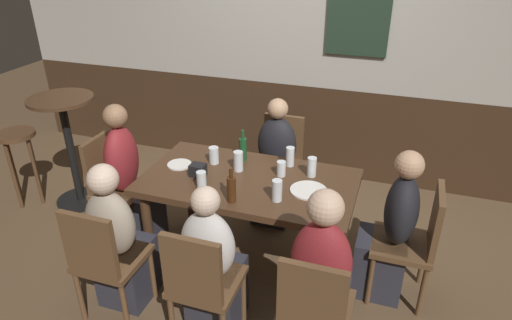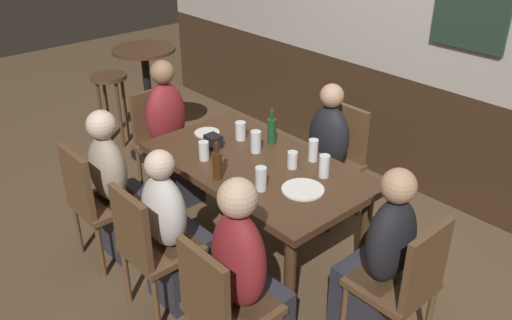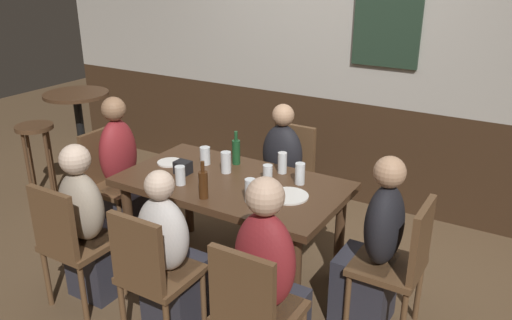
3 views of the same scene
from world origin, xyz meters
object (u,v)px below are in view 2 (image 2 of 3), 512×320
object	(u,v)px
chair_mid_far	(337,156)
person_left_near	(118,194)
chair_head_east	(404,281)
chair_head_west	(160,138)
person_right_near	(246,290)
person_mid_near	(174,240)
bar_stool	(111,90)
pint_glass_pale	(313,152)
condiment_caddy	(213,141)
pint_glass_amber	(324,167)
dining_table	(256,174)
tumbler_short	(292,161)
beer_bottle_green	(272,130)
person_mid_far	(323,167)
plate_white_small	(207,133)
chair_left_near	(96,199)
person_head_west	(171,144)
pint_glass_stout	(256,143)
highball_clear	(241,132)
side_bar_table	(148,94)
beer_bottle_brown	(217,165)
tumbler_water	(204,151)
plate_white_large	(303,189)
chair_right_near	(222,305)
person_head_east	(379,270)
chair_mid_near	(150,245)
beer_glass_half	(261,180)

from	to	relation	value
chair_mid_far	person_left_near	xyz separation A→B (m)	(-0.68, -1.51, -0.03)
chair_head_east	chair_head_west	size ratio (longest dim) A/B	1.00
chair_head_east	person_right_near	xyz separation A→B (m)	(-0.51, -0.68, 0.00)
person_mid_near	bar_stool	world-z (taller)	person_mid_near
pint_glass_pale	condiment_caddy	size ratio (longest dim) A/B	1.38
pint_glass_amber	dining_table	bearing A→B (deg)	-155.07
tumbler_short	beer_bottle_green	size ratio (longest dim) A/B	0.45
person_mid_far	plate_white_small	distance (m)	0.91
person_mid_far	tumbler_short	xyz separation A→B (m)	(0.21, -0.55, 0.33)
chair_left_near	chair_mid_far	xyz separation A→B (m)	(0.68, 1.68, 0.00)
chair_head_west	person_head_west	xyz separation A→B (m)	(0.16, 0.00, 0.00)
pint_glass_stout	pint_glass_pale	bearing A→B (deg)	29.85
beer_bottle_green	bar_stool	xyz separation A→B (m)	(-2.14, -0.12, -0.27)
pint_glass_pale	pint_glass_amber	bearing A→B (deg)	-29.03
chair_head_east	highball_clear	world-z (taller)	chair_head_east
person_left_near	side_bar_table	size ratio (longest dim) A/B	1.05
beer_bottle_brown	plate_white_small	xyz separation A→B (m)	(-0.57, 0.35, -0.09)
person_mid_far	dining_table	bearing A→B (deg)	-90.00
chair_left_near	highball_clear	world-z (taller)	chair_left_near
dining_table	bar_stool	size ratio (longest dim) A/B	2.13
person_mid_far	tumbler_water	distance (m)	1.00
person_mid_near	beer_bottle_green	distance (m)	1.04
highball_clear	dining_table	bearing A→B (deg)	-24.43
plate_white_large	plate_white_small	size ratio (longest dim) A/B	1.40
person_left_near	beer_bottle_green	distance (m)	1.15
chair_mid_far	chair_head_west	bearing A→B (deg)	-144.68
chair_head_east	condiment_caddy	size ratio (longest dim) A/B	8.00
person_right_near	beer_bottle_green	world-z (taller)	person_right_near
chair_left_near	tumbler_short	size ratio (longest dim) A/B	7.72
tumbler_water	plate_white_large	size ratio (longest dim) A/B	0.50
pint_glass_stout	pint_glass_amber	size ratio (longest dim) A/B	1.04
person_head_west	highball_clear	size ratio (longest dim) A/B	9.00
beer_bottle_brown	side_bar_table	distance (m)	1.95
person_left_near	tumbler_short	distance (m)	1.24
chair_right_near	side_bar_table	bearing A→B (deg)	155.56
person_head_east	plate_white_large	size ratio (longest dim) A/B	4.39
chair_mid_near	plate_white_small	distance (m)	1.07
person_right_near	beer_bottle_brown	world-z (taller)	person_right_near
chair_mid_far	plate_white_small	xyz separation A→B (m)	(-0.57, -0.81, 0.25)
chair_head_east	tumbler_water	world-z (taller)	chair_head_east
chair_mid_near	person_mid_near	size ratio (longest dim) A/B	0.82
person_mid_far	pint_glass_amber	xyz separation A→B (m)	(0.42, -0.48, 0.35)
person_mid_near	pint_glass_stout	size ratio (longest dim) A/B	7.02
chair_head_east	person_right_near	bearing A→B (deg)	-126.85
beer_bottle_brown	person_head_west	bearing A→B (deg)	162.72
beer_glass_half	pint_glass_stout	world-z (taller)	pint_glass_stout
person_head_west	plate_white_small	bearing A→B (deg)	4.04
chair_mid_far	bar_stool	bearing A→B (deg)	-163.33
chair_left_near	bar_stool	bearing A→B (deg)	148.38
chair_head_east	dining_table	bearing A→B (deg)	180.00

